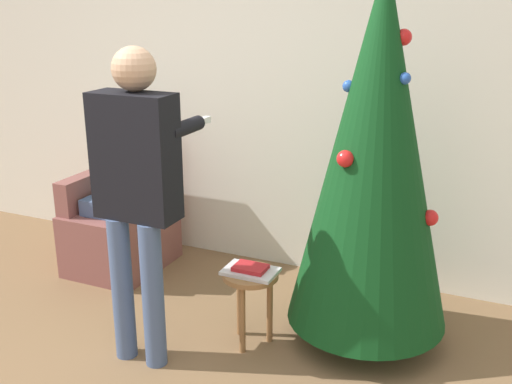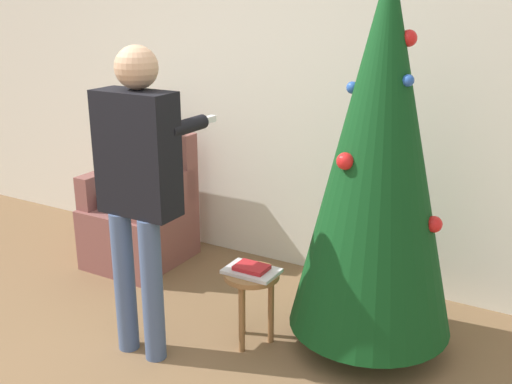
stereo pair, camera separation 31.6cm
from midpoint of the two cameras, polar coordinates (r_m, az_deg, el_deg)
wall_back at (r=4.34m, az=-0.69°, el=9.98°), size 8.00×0.06×2.70m
christmas_tree at (r=3.30m, az=8.62°, el=3.80°), size 0.93×0.93×2.18m
armchair at (r=4.66m, az=-14.41°, el=-2.69°), size 0.62×0.73×0.98m
person_seated at (r=4.53m, az=-14.95°, el=1.44°), size 0.36×0.46×1.29m
person_standing at (r=3.22m, az=-14.09°, el=1.07°), size 0.46×0.57×1.73m
side_stool at (r=3.50m, az=-3.14°, el=-9.12°), size 0.32×0.32×0.45m
laptop at (r=3.46m, az=-3.17°, el=-7.60°), size 0.31×0.20×0.02m
book at (r=3.45m, az=-3.18°, el=-7.27°), size 0.19×0.13×0.02m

